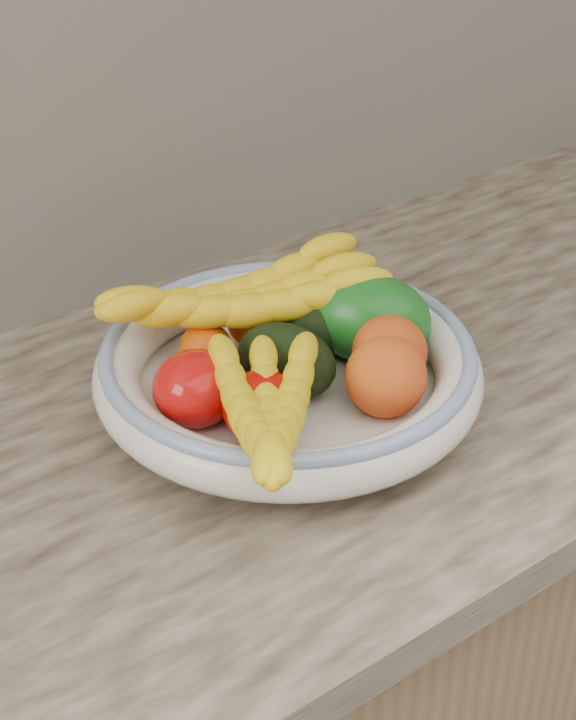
{
  "coord_description": "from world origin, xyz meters",
  "views": [
    {
      "loc": [
        -0.56,
        0.92,
        1.55
      ],
      "look_at": [
        0.0,
        1.66,
        0.96
      ],
      "focal_mm": 55.0,
      "sensor_mm": 36.0,
      "label": 1
    }
  ],
  "objects_px": {
    "green_mango": "(367,318)",
    "banana_bunch_front": "(267,421)",
    "banana_bunch_back": "(241,306)",
    "fruit_bowl": "(288,370)"
  },
  "relations": [
    {
      "from": "green_mango",
      "to": "banana_bunch_front",
      "type": "distance_m",
      "value": 0.22
    },
    {
      "from": "banana_bunch_back",
      "to": "fruit_bowl",
      "type": "bearing_deg",
      "value": -72.6
    },
    {
      "from": "banana_bunch_back",
      "to": "green_mango",
      "type": "bearing_deg",
      "value": -22.74
    },
    {
      "from": "fruit_bowl",
      "to": "banana_bunch_front",
      "type": "bearing_deg",
      "value": -134.9
    },
    {
      "from": "green_mango",
      "to": "banana_bunch_front",
      "type": "xyz_separation_m",
      "value": [
        -0.2,
        -0.09,
        0.01
      ]
    },
    {
      "from": "fruit_bowl",
      "to": "green_mango",
      "type": "xyz_separation_m",
      "value": [
        0.1,
        -0.0,
        0.03
      ]
    },
    {
      "from": "banana_bunch_back",
      "to": "banana_bunch_front",
      "type": "bearing_deg",
      "value": -102.75
    },
    {
      "from": "fruit_bowl",
      "to": "banana_bunch_back",
      "type": "xyz_separation_m",
      "value": [
        -0.0,
        0.08,
        0.04
      ]
    },
    {
      "from": "banana_bunch_back",
      "to": "banana_bunch_front",
      "type": "distance_m",
      "value": 0.2
    },
    {
      "from": "green_mango",
      "to": "banana_bunch_back",
      "type": "relative_size",
      "value": 0.42
    }
  ]
}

